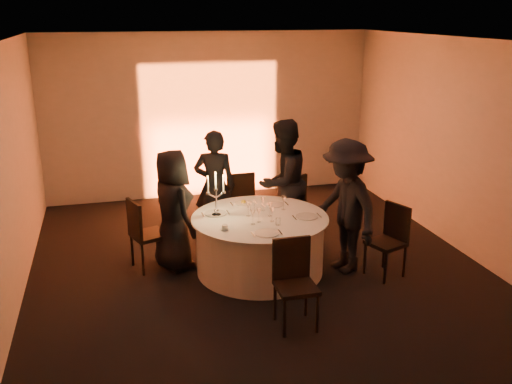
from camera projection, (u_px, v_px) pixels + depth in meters
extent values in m
plane|color=black|center=(260.00, 270.00, 7.69)|extent=(7.00, 7.00, 0.00)
plane|color=silver|center=(260.00, 41.00, 6.77)|extent=(7.00, 7.00, 0.00)
plane|color=#BAB7AD|center=(210.00, 116.00, 10.45)|extent=(7.00, 0.00, 7.00)
plane|color=#BAB7AD|center=(391.00, 286.00, 4.01)|extent=(7.00, 0.00, 7.00)
plane|color=#BAB7AD|center=(7.00, 180.00, 6.50)|extent=(0.00, 7.00, 7.00)
plane|color=#BAB7AD|center=(467.00, 149.00, 7.96)|extent=(0.00, 7.00, 7.00)
cube|color=black|center=(215.00, 196.00, 10.62)|extent=(0.25, 0.12, 0.10)
cylinder|color=black|center=(260.00, 269.00, 7.68)|extent=(0.60, 0.60, 0.03)
cylinder|color=black|center=(260.00, 245.00, 7.57)|extent=(0.20, 0.20, 0.75)
cylinder|color=white|center=(260.00, 245.00, 7.57)|extent=(1.68, 1.68, 0.75)
cylinder|color=white|center=(260.00, 218.00, 7.45)|extent=(1.80, 1.80, 0.02)
cube|color=black|center=(149.00, 235.00, 7.65)|extent=(0.55, 0.55, 0.05)
cube|color=black|center=(134.00, 219.00, 7.46)|extent=(0.18, 0.42, 0.49)
cylinder|color=black|center=(169.00, 253.00, 7.67)|extent=(0.04, 0.04, 0.46)
cylinder|color=black|center=(157.00, 244.00, 7.96)|extent=(0.04, 0.04, 0.46)
cylinder|color=black|center=(143.00, 259.00, 7.48)|extent=(0.04, 0.04, 0.46)
cylinder|color=black|center=(132.00, 250.00, 7.77)|extent=(0.04, 0.04, 0.46)
cube|color=black|center=(238.00, 202.00, 8.93)|extent=(0.45, 0.45, 0.05)
cube|color=black|center=(241.00, 189.00, 8.67)|extent=(0.44, 0.05, 0.50)
cylinder|color=black|center=(246.00, 212.00, 9.23)|extent=(0.04, 0.04, 0.47)
cylinder|color=black|center=(224.00, 214.00, 9.13)|extent=(0.04, 0.04, 0.47)
cylinder|color=black|center=(253.00, 219.00, 8.89)|extent=(0.04, 0.04, 0.47)
cylinder|color=black|center=(229.00, 222.00, 8.78)|extent=(0.04, 0.04, 0.47)
cube|color=black|center=(288.00, 205.00, 8.89)|extent=(0.57, 0.57, 0.05)
cube|color=black|center=(298.00, 191.00, 8.69)|extent=(0.37, 0.26, 0.47)
cylinder|color=black|center=(286.00, 213.00, 9.20)|extent=(0.04, 0.04, 0.45)
cylinder|color=black|center=(272.00, 219.00, 8.95)|extent=(0.04, 0.04, 0.45)
cylinder|color=black|center=(303.00, 218.00, 8.97)|extent=(0.04, 0.04, 0.45)
cylinder|color=black|center=(289.00, 224.00, 8.72)|extent=(0.04, 0.04, 0.45)
cube|color=black|center=(386.00, 243.00, 7.41)|extent=(0.54, 0.54, 0.05)
cube|color=black|center=(397.00, 222.00, 7.43)|extent=(0.18, 0.41, 0.48)
cylinder|color=black|center=(365.00, 258.00, 7.52)|extent=(0.04, 0.04, 0.45)
cylinder|color=black|center=(385.00, 268.00, 7.24)|extent=(0.04, 0.04, 0.45)
cylinder|color=black|center=(384.00, 252.00, 7.72)|extent=(0.04, 0.04, 0.45)
cylinder|color=black|center=(404.00, 261.00, 7.44)|extent=(0.04, 0.04, 0.45)
cube|color=black|center=(296.00, 288.00, 6.20)|extent=(0.43, 0.43, 0.05)
cube|color=black|center=(291.00, 258.00, 6.30)|extent=(0.43, 0.04, 0.49)
cylinder|color=black|center=(285.00, 318.00, 6.06)|extent=(0.04, 0.04, 0.46)
cylinder|color=black|center=(317.00, 313.00, 6.14)|extent=(0.04, 0.04, 0.46)
cylinder|color=black|center=(275.00, 301.00, 6.40)|extent=(0.04, 0.04, 0.46)
cylinder|color=black|center=(306.00, 297.00, 6.48)|extent=(0.04, 0.04, 0.46)
imported|color=black|center=(173.00, 210.00, 7.56)|extent=(0.77, 0.93, 1.64)
imported|color=black|center=(215.00, 186.00, 8.48)|extent=(0.71, 0.56, 1.70)
imported|color=black|center=(282.00, 182.00, 8.39)|extent=(1.14, 1.08, 1.86)
imported|color=black|center=(346.00, 206.00, 7.46)|extent=(0.89, 1.27, 1.79)
cylinder|color=silver|center=(215.00, 213.00, 7.56)|extent=(0.29, 0.29, 0.01)
cube|color=silver|center=(203.00, 215.00, 7.52)|extent=(0.01, 0.17, 0.01)
cube|color=silver|center=(228.00, 212.00, 7.60)|extent=(0.02, 0.17, 0.01)
cylinder|color=silver|center=(244.00, 203.00, 7.96)|extent=(0.25, 0.25, 0.01)
cube|color=silver|center=(232.00, 204.00, 7.92)|extent=(0.01, 0.17, 0.01)
cube|color=silver|center=(255.00, 202.00, 8.00)|extent=(0.02, 0.17, 0.01)
sphere|color=yellow|center=(244.00, 200.00, 7.95)|extent=(0.07, 0.07, 0.07)
cylinder|color=silver|center=(275.00, 204.00, 7.91)|extent=(0.25, 0.25, 0.01)
cube|color=silver|center=(263.00, 206.00, 7.86)|extent=(0.02, 0.17, 0.01)
cube|color=silver|center=(287.00, 203.00, 7.95)|extent=(0.01, 0.17, 0.01)
cylinder|color=silver|center=(307.00, 216.00, 7.45)|extent=(0.29, 0.29, 0.01)
cube|color=silver|center=(294.00, 218.00, 7.40)|extent=(0.02, 0.17, 0.01)
cube|color=silver|center=(319.00, 215.00, 7.49)|extent=(0.01, 0.17, 0.01)
cylinder|color=silver|center=(267.00, 233.00, 6.89)|extent=(0.30, 0.30, 0.01)
cube|color=silver|center=(253.00, 235.00, 6.84)|extent=(0.01, 0.17, 0.01)
cube|color=silver|center=(280.00, 232.00, 6.93)|extent=(0.02, 0.17, 0.01)
cylinder|color=silver|center=(225.00, 229.00, 7.02)|extent=(0.11, 0.11, 0.01)
cylinder|color=silver|center=(225.00, 227.00, 7.01)|extent=(0.07, 0.07, 0.06)
cylinder|color=silver|center=(216.00, 215.00, 7.49)|extent=(0.12, 0.12, 0.02)
sphere|color=silver|center=(216.00, 211.00, 7.47)|extent=(0.07, 0.07, 0.07)
cylinder|color=silver|center=(216.00, 202.00, 7.44)|extent=(0.02, 0.02, 0.32)
cylinder|color=silver|center=(216.00, 189.00, 7.38)|extent=(0.05, 0.05, 0.03)
cylinder|color=silver|center=(216.00, 181.00, 7.35)|extent=(0.02, 0.02, 0.21)
cone|color=orange|center=(216.00, 172.00, 7.31)|extent=(0.02, 0.02, 0.03)
cylinder|color=silver|center=(212.00, 196.00, 7.39)|extent=(0.12, 0.02, 0.08)
cylinder|color=silver|center=(208.00, 194.00, 7.37)|extent=(0.05, 0.05, 0.03)
cylinder|color=silver|center=(208.00, 186.00, 7.34)|extent=(0.02, 0.02, 0.21)
cone|color=orange|center=(208.00, 176.00, 7.30)|extent=(0.02, 0.02, 0.03)
cylinder|color=silver|center=(220.00, 195.00, 7.42)|extent=(0.12, 0.02, 0.08)
cylinder|color=silver|center=(224.00, 192.00, 7.42)|extent=(0.05, 0.05, 0.03)
cylinder|color=silver|center=(224.00, 184.00, 7.39)|extent=(0.02, 0.02, 0.21)
cone|color=orange|center=(223.00, 175.00, 7.35)|extent=(0.02, 0.02, 0.03)
cylinder|color=white|center=(248.00, 216.00, 7.48)|extent=(0.06, 0.06, 0.01)
cylinder|color=white|center=(248.00, 212.00, 7.47)|extent=(0.01, 0.01, 0.10)
cone|color=white|center=(248.00, 206.00, 7.44)|extent=(0.07, 0.07, 0.09)
cylinder|color=white|center=(259.00, 222.00, 7.26)|extent=(0.06, 0.06, 0.01)
cylinder|color=white|center=(259.00, 218.00, 7.25)|extent=(0.01, 0.01, 0.10)
cone|color=white|center=(259.00, 212.00, 7.22)|extent=(0.07, 0.07, 0.09)
cylinder|color=white|center=(263.00, 210.00, 7.68)|extent=(0.06, 0.06, 0.01)
cylinder|color=white|center=(263.00, 207.00, 7.67)|extent=(0.01, 0.01, 0.10)
cone|color=white|center=(263.00, 200.00, 7.64)|extent=(0.07, 0.07, 0.09)
cylinder|color=white|center=(283.00, 209.00, 7.72)|extent=(0.06, 0.06, 0.01)
cylinder|color=white|center=(283.00, 206.00, 7.71)|extent=(0.01, 0.01, 0.10)
cone|color=white|center=(284.00, 199.00, 7.68)|extent=(0.07, 0.07, 0.09)
cylinder|color=white|center=(270.00, 216.00, 7.48)|extent=(0.06, 0.06, 0.01)
cylinder|color=white|center=(270.00, 212.00, 7.46)|extent=(0.01, 0.01, 0.10)
cone|color=white|center=(270.00, 206.00, 7.44)|extent=(0.07, 0.07, 0.09)
cylinder|color=white|center=(253.00, 224.00, 7.19)|extent=(0.06, 0.06, 0.01)
cylinder|color=white|center=(253.00, 220.00, 7.17)|extent=(0.01, 0.01, 0.10)
cone|color=white|center=(253.00, 214.00, 7.15)|extent=(0.07, 0.07, 0.09)
cylinder|color=white|center=(272.00, 221.00, 7.29)|extent=(0.06, 0.06, 0.01)
cylinder|color=white|center=(272.00, 217.00, 7.27)|extent=(0.01, 0.01, 0.10)
cone|color=white|center=(272.00, 211.00, 7.25)|extent=(0.07, 0.07, 0.09)
cylinder|color=white|center=(252.00, 207.00, 7.67)|extent=(0.07, 0.07, 0.09)
cylinder|color=white|center=(278.00, 221.00, 7.16)|extent=(0.07, 0.07, 0.09)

